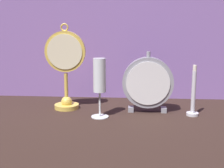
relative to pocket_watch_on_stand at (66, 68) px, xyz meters
name	(u,v)px	position (x,y,z in m)	size (l,w,h in m)	color
ground_plane	(110,120)	(0.18, -0.13, -0.15)	(4.00, 4.00, 0.00)	black
fabric_backdrop_drape	(116,24)	(0.18, 0.19, 0.16)	(1.56, 0.01, 0.63)	#8460A8
pocket_watch_on_stand	(66,68)	(0.00, 0.00, 0.00)	(0.15, 0.09, 0.32)	gold
mantel_clock_silver	(148,83)	(0.30, -0.02, -0.05)	(0.18, 0.04, 0.22)	gray
champagne_flute	(100,80)	(0.14, -0.10, -0.02)	(0.06, 0.06, 0.21)	silver
brass_candlestick	(193,98)	(0.46, -0.06, -0.09)	(0.04, 0.04, 0.18)	silver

